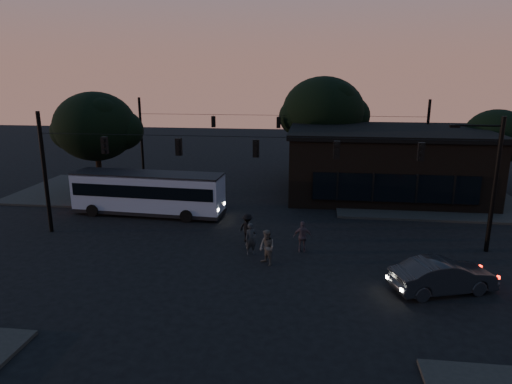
# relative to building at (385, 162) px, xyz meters

# --- Properties ---
(ground) EXTENTS (120.00, 120.00, 0.00)m
(ground) POSITION_rel_building_xyz_m (-9.00, -15.97, -2.71)
(ground) COLOR black
(ground) RESTS_ON ground
(sidewalk_far_right) EXTENTS (14.00, 10.00, 0.15)m
(sidewalk_far_right) POSITION_rel_building_xyz_m (3.00, -1.97, -2.63)
(sidewalk_far_right) COLOR black
(sidewalk_far_right) RESTS_ON ground
(sidewalk_far_left) EXTENTS (14.00, 10.00, 0.15)m
(sidewalk_far_left) POSITION_rel_building_xyz_m (-23.00, -1.97, -2.63)
(sidewalk_far_left) COLOR black
(sidewalk_far_left) RESTS_ON ground
(building) EXTENTS (15.40, 10.41, 5.40)m
(building) POSITION_rel_building_xyz_m (0.00, 0.00, 0.00)
(building) COLOR black
(building) RESTS_ON ground
(tree_behind) EXTENTS (7.60, 7.60, 9.43)m
(tree_behind) POSITION_rel_building_xyz_m (-5.00, 6.03, 3.48)
(tree_behind) COLOR black
(tree_behind) RESTS_ON ground
(tree_right) EXTENTS (5.20, 5.20, 6.86)m
(tree_right) POSITION_rel_building_xyz_m (9.00, 2.03, 1.93)
(tree_right) COLOR black
(tree_right) RESTS_ON ground
(tree_left) EXTENTS (6.40, 6.40, 8.30)m
(tree_left) POSITION_rel_building_xyz_m (-23.00, -2.97, 2.86)
(tree_left) COLOR black
(tree_left) RESTS_ON ground
(signal_rig_near) EXTENTS (26.24, 0.30, 7.50)m
(signal_rig_near) POSITION_rel_building_xyz_m (-9.00, -11.97, 1.74)
(signal_rig_near) COLOR black
(signal_rig_near) RESTS_ON ground
(signal_rig_far) EXTENTS (26.24, 0.30, 7.50)m
(signal_rig_far) POSITION_rel_building_xyz_m (-9.00, 4.03, 1.50)
(signal_rig_far) COLOR black
(signal_rig_far) RESTS_ON ground
(bus) EXTENTS (10.73, 3.11, 2.98)m
(bus) POSITION_rel_building_xyz_m (-17.14, -7.73, -1.03)
(bus) COLOR gray
(bus) RESTS_ON ground
(car) EXTENTS (4.99, 3.11, 1.55)m
(car) POSITION_rel_building_xyz_m (0.23, -17.38, -1.93)
(car) COLOR black
(car) RESTS_ON ground
(pedestrian_a) EXTENTS (0.76, 0.63, 1.77)m
(pedestrian_a) POSITION_rel_building_xyz_m (-9.02, -14.06, -1.82)
(pedestrian_a) COLOR black
(pedestrian_a) RESTS_ON ground
(pedestrian_b) EXTENTS (1.14, 1.15, 1.87)m
(pedestrian_b) POSITION_rel_building_xyz_m (-8.00, -15.35, -1.77)
(pedestrian_b) COLOR #43403D
(pedestrian_b) RESTS_ON ground
(pedestrian_c) EXTENTS (1.05, 0.47, 1.77)m
(pedestrian_c) POSITION_rel_building_xyz_m (-6.21, -13.36, -1.82)
(pedestrian_c) COLOR #3A2F39
(pedestrian_c) RESTS_ON ground
(pedestrian_d) EXTENTS (1.27, 1.12, 1.71)m
(pedestrian_d) POSITION_rel_building_xyz_m (-9.48, -12.18, -1.85)
(pedestrian_d) COLOR black
(pedestrian_d) RESTS_ON ground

